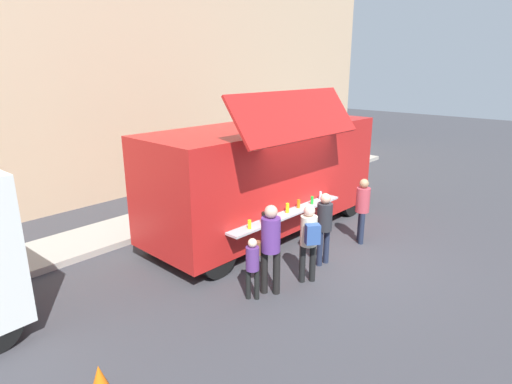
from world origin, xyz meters
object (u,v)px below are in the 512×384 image
object	(u,v)px
traffic_cone_orange	(100,384)
trash_bin	(282,172)
customer_rear_waiting	(270,242)
child_near_queue	(252,263)
customer_front_ordering	(324,223)
food_truck_main	(266,175)
customer_extra_browsing	(363,205)
customer_mid_with_backpack	(309,236)

from	to	relation	value
traffic_cone_orange	trash_bin	bearing A→B (deg)	26.11
trash_bin	customer_rear_waiting	bearing A→B (deg)	-143.02
traffic_cone_orange	child_near_queue	bearing A→B (deg)	4.83
customer_rear_waiting	child_near_queue	xyz separation A→B (m)	(-0.37, 0.09, -0.32)
traffic_cone_orange	customer_rear_waiting	world-z (taller)	customer_rear_waiting
customer_front_ordering	food_truck_main	bearing A→B (deg)	-8.21
traffic_cone_orange	customer_extra_browsing	distance (m)	6.83
food_truck_main	trash_bin	bearing A→B (deg)	34.43
trash_bin	child_near_queue	world-z (taller)	child_near_queue
customer_front_ordering	customer_rear_waiting	world-z (taller)	customer_rear_waiting
customer_front_ordering	customer_rear_waiting	xyz separation A→B (m)	(-1.70, 0.07, 0.08)
trash_bin	traffic_cone_orange	bearing A→B (deg)	-153.89
customer_front_ordering	child_near_queue	world-z (taller)	customer_front_ordering
food_truck_main	child_near_queue	distance (m)	3.46
trash_bin	food_truck_main	bearing A→B (deg)	-146.72
food_truck_main	customer_rear_waiting	bearing A→B (deg)	-136.88
trash_bin	customer_front_ordering	size ratio (longest dim) A/B	0.64
food_truck_main	customer_front_ordering	world-z (taller)	food_truck_main
trash_bin	customer_extra_browsing	xyz separation A→B (m)	(-2.57, -4.51, 0.44)
food_truck_main	traffic_cone_orange	bearing A→B (deg)	-157.57
food_truck_main	traffic_cone_orange	world-z (taller)	food_truck_main
food_truck_main	customer_rear_waiting	distance (m)	3.17
customer_extra_browsing	customer_rear_waiting	bearing A→B (deg)	50.83
customer_extra_browsing	child_near_queue	size ratio (longest dim) A/B	1.33
customer_front_ordering	customer_extra_browsing	world-z (taller)	customer_front_ordering
customer_front_ordering	customer_rear_waiting	size ratio (longest dim) A/B	0.91
trash_bin	child_near_queue	size ratio (longest dim) A/B	0.85
food_truck_main	traffic_cone_orange	size ratio (longest dim) A/B	11.82
food_truck_main	customer_mid_with_backpack	distance (m)	2.88
customer_extra_browsing	child_near_queue	xyz separation A→B (m)	(-3.67, 0.18, -0.23)
traffic_cone_orange	child_near_queue	world-z (taller)	child_near_queue
customer_front_ordering	child_near_queue	distance (m)	2.08
customer_extra_browsing	traffic_cone_orange	bearing A→B (deg)	53.03
customer_mid_with_backpack	customer_front_ordering	bearing A→B (deg)	-37.73
customer_mid_with_backpack	customer_rear_waiting	size ratio (longest dim) A/B	0.91
customer_rear_waiting	customer_extra_browsing	bearing A→B (deg)	-35.86
food_truck_main	customer_extra_browsing	xyz separation A→B (m)	(0.97, -2.19, -0.55)
customer_front_ordering	child_near_queue	xyz separation A→B (m)	(-2.06, 0.16, -0.24)
traffic_cone_orange	trash_bin	distance (m)	10.44
food_truck_main	customer_mid_with_backpack	size ratio (longest dim) A/B	4.09
trash_bin	customer_front_ordering	world-z (taller)	customer_front_ordering
traffic_cone_orange	customer_extra_browsing	xyz separation A→B (m)	(6.80, 0.08, 0.67)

